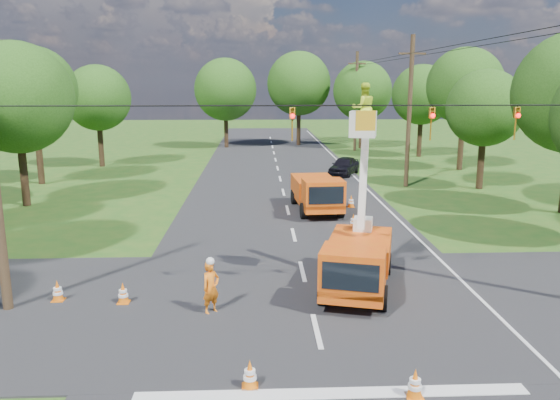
{
  "coord_description": "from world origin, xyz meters",
  "views": [
    {
      "loc": [
        -1.65,
        -14.33,
        6.98
      ],
      "look_at": [
        -0.8,
        5.87,
        2.6
      ],
      "focal_mm": 35.0,
      "sensor_mm": 36.0,
      "label": 1
    }
  ],
  "objects_px": {
    "traffic_cone_0": "(250,375)",
    "tree_far_b": "(299,84)",
    "tree_far_c": "(362,91)",
    "traffic_cone_7": "(351,201)",
    "pole_right_mid": "(409,111)",
    "tree_right_c": "(485,108)",
    "tree_right_e": "(422,95)",
    "tree_left_e": "(33,89)",
    "tree_left_f": "(98,98)",
    "ground_worker": "(211,288)",
    "bucket_truck": "(358,248)",
    "traffic_cone_1": "(415,384)",
    "distant_car": "(344,166)",
    "traffic_cone_4": "(123,293)",
    "traffic_cone_3": "(353,221)",
    "tree_right_d": "(465,86)",
    "traffic_cone_5": "(58,291)",
    "second_truck": "(317,192)",
    "pole_right_far": "(356,101)",
    "tree_left_d": "(16,98)",
    "tree_far_a": "(225,90)",
    "traffic_cone_2": "(357,240)"
  },
  "relations": [
    {
      "from": "distant_car",
      "to": "pole_right_mid",
      "type": "relative_size",
      "value": 0.41
    },
    {
      "from": "traffic_cone_3",
      "to": "tree_far_a",
      "type": "bearing_deg",
      "value": 103.33
    },
    {
      "from": "traffic_cone_0",
      "to": "tree_far_c",
      "type": "xyz_separation_m",
      "value": [
        11.37,
        46.84,
        5.7
      ]
    },
    {
      "from": "tree_left_d",
      "to": "tree_left_e",
      "type": "bearing_deg",
      "value": 104.42
    },
    {
      "from": "tree_left_e",
      "to": "tree_left_f",
      "type": "xyz_separation_m",
      "value": [
        2.0,
        8.0,
        -0.81
      ]
    },
    {
      "from": "traffic_cone_4",
      "to": "tree_far_c",
      "type": "bearing_deg",
      "value": 69.62
    },
    {
      "from": "bucket_truck",
      "to": "traffic_cone_2",
      "type": "relative_size",
      "value": 9.81
    },
    {
      "from": "tree_left_f",
      "to": "pole_right_mid",
      "type": "bearing_deg",
      "value": -23.23
    },
    {
      "from": "traffic_cone_7",
      "to": "pole_right_mid",
      "type": "distance_m",
      "value": 9.3
    },
    {
      "from": "second_truck",
      "to": "traffic_cone_4",
      "type": "relative_size",
      "value": 8.09
    },
    {
      "from": "distant_car",
      "to": "traffic_cone_4",
      "type": "height_order",
      "value": "distant_car"
    },
    {
      "from": "traffic_cone_5",
      "to": "tree_right_d",
      "type": "height_order",
      "value": "tree_right_d"
    },
    {
      "from": "bucket_truck",
      "to": "traffic_cone_7",
      "type": "height_order",
      "value": "bucket_truck"
    },
    {
      "from": "pole_right_mid",
      "to": "tree_right_d",
      "type": "relative_size",
      "value": 1.03
    },
    {
      "from": "ground_worker",
      "to": "traffic_cone_0",
      "type": "bearing_deg",
      "value": -115.67
    },
    {
      "from": "tree_right_d",
      "to": "tree_right_e",
      "type": "xyz_separation_m",
      "value": [
        -1.0,
        8.0,
        -0.87
      ]
    },
    {
      "from": "traffic_cone_0",
      "to": "tree_far_b",
      "type": "distance_m",
      "value": 50.49
    },
    {
      "from": "second_truck",
      "to": "tree_right_d",
      "type": "relative_size",
      "value": 0.59
    },
    {
      "from": "second_truck",
      "to": "tree_right_c",
      "type": "relative_size",
      "value": 0.73
    },
    {
      "from": "traffic_cone_2",
      "to": "tree_right_e",
      "type": "distance_m",
      "value": 31.62
    },
    {
      "from": "pole_right_mid",
      "to": "tree_left_f",
      "type": "relative_size",
      "value": 1.19
    },
    {
      "from": "traffic_cone_1",
      "to": "pole_right_far",
      "type": "height_order",
      "value": "pole_right_far"
    },
    {
      "from": "traffic_cone_1",
      "to": "pole_right_far",
      "type": "xyz_separation_m",
      "value": [
        6.66,
        45.39,
        4.75
      ]
    },
    {
      "from": "traffic_cone_0",
      "to": "traffic_cone_7",
      "type": "relative_size",
      "value": 1.0
    },
    {
      "from": "second_truck",
      "to": "ground_worker",
      "type": "relative_size",
      "value": 3.47
    },
    {
      "from": "pole_right_far",
      "to": "tree_left_d",
      "type": "distance_m",
      "value": 34.33
    },
    {
      "from": "tree_left_d",
      "to": "tree_far_a",
      "type": "height_order",
      "value": "tree_far_a"
    },
    {
      "from": "second_truck",
      "to": "traffic_cone_5",
      "type": "height_order",
      "value": "second_truck"
    },
    {
      "from": "tree_right_c",
      "to": "traffic_cone_0",
      "type": "bearing_deg",
      "value": -122.29
    },
    {
      "from": "traffic_cone_7",
      "to": "tree_right_c",
      "type": "height_order",
      "value": "tree_right_c"
    },
    {
      "from": "bucket_truck",
      "to": "traffic_cone_1",
      "type": "height_order",
      "value": "bucket_truck"
    },
    {
      "from": "pole_right_far",
      "to": "traffic_cone_5",
      "type": "bearing_deg",
      "value": -112.91
    },
    {
      "from": "tree_right_c",
      "to": "tree_far_b",
      "type": "height_order",
      "value": "tree_far_b"
    },
    {
      "from": "tree_right_c",
      "to": "tree_right_e",
      "type": "relative_size",
      "value": 0.91
    },
    {
      "from": "traffic_cone_5",
      "to": "tree_far_a",
      "type": "xyz_separation_m",
      "value": [
        3.16,
        42.42,
        5.83
      ]
    },
    {
      "from": "tree_left_d",
      "to": "pole_right_far",
      "type": "bearing_deg",
      "value": 46.77
    },
    {
      "from": "tree_left_f",
      "to": "tree_left_e",
      "type": "bearing_deg",
      "value": -104.04
    },
    {
      "from": "tree_left_d",
      "to": "tree_far_b",
      "type": "relative_size",
      "value": 0.9
    },
    {
      "from": "traffic_cone_5",
      "to": "pole_right_far",
      "type": "bearing_deg",
      "value": 67.09
    },
    {
      "from": "traffic_cone_1",
      "to": "tree_far_b",
      "type": "bearing_deg",
      "value": 88.68
    },
    {
      "from": "traffic_cone_1",
      "to": "bucket_truck",
      "type": "bearing_deg",
      "value": 91.01
    },
    {
      "from": "traffic_cone_5",
      "to": "tree_right_d",
      "type": "bearing_deg",
      "value": 49.01
    },
    {
      "from": "distant_car",
      "to": "tree_left_f",
      "type": "bearing_deg",
      "value": -169.74
    },
    {
      "from": "distant_car",
      "to": "traffic_cone_4",
      "type": "bearing_deg",
      "value": -89.3
    },
    {
      "from": "traffic_cone_1",
      "to": "traffic_cone_5",
      "type": "bearing_deg",
      "value": 149.14
    },
    {
      "from": "tree_left_e",
      "to": "tree_right_d",
      "type": "height_order",
      "value": "tree_right_d"
    },
    {
      "from": "bucket_truck",
      "to": "pole_right_far",
      "type": "bearing_deg",
      "value": 95.55
    },
    {
      "from": "traffic_cone_3",
      "to": "tree_right_d",
      "type": "relative_size",
      "value": 0.07
    },
    {
      "from": "traffic_cone_0",
      "to": "tree_right_c",
      "type": "bearing_deg",
      "value": 57.71
    },
    {
      "from": "traffic_cone_4",
      "to": "tree_left_d",
      "type": "relative_size",
      "value": 0.08
    }
  ]
}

